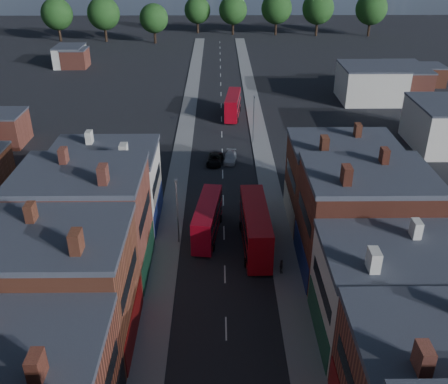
{
  "coord_description": "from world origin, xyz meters",
  "views": [
    {
      "loc": [
        -0.58,
        -17.96,
        31.93
      ],
      "look_at": [
        0.0,
        31.75,
        5.62
      ],
      "focal_mm": 40.0,
      "sensor_mm": 36.0,
      "label": 1
    }
  ],
  "objects_px": {
    "car_3": "(230,158)",
    "bus_2": "(233,105)",
    "bus_0": "(207,218)",
    "ped_3": "(281,266)",
    "bus_1": "(255,227)",
    "car_2": "(215,159)"
  },
  "relations": [
    {
      "from": "car_3",
      "to": "bus_2",
      "type": "bearing_deg",
      "value": 94.17
    },
    {
      "from": "bus_0",
      "to": "bus_2",
      "type": "xyz_separation_m",
      "value": [
        4.08,
        41.8,
        0.08
      ]
    },
    {
      "from": "ped_3",
      "to": "car_3",
      "type": "bearing_deg",
      "value": 6.82
    },
    {
      "from": "bus_0",
      "to": "bus_1",
      "type": "xyz_separation_m",
      "value": [
        5.37,
        -2.58,
        0.41
      ]
    },
    {
      "from": "bus_2",
      "to": "car_2",
      "type": "xyz_separation_m",
      "value": [
        -3.36,
        -21.56,
        -1.69
      ]
    },
    {
      "from": "bus_0",
      "to": "car_3",
      "type": "xyz_separation_m",
      "value": [
        3.12,
        20.98,
        -1.65
      ]
    },
    {
      "from": "bus_0",
      "to": "ped_3",
      "type": "height_order",
      "value": "bus_0"
    },
    {
      "from": "car_2",
      "to": "car_3",
      "type": "bearing_deg",
      "value": 23.98
    },
    {
      "from": "bus_1",
      "to": "car_3",
      "type": "xyz_separation_m",
      "value": [
        -2.25,
        23.56,
        -2.06
      ]
    },
    {
      "from": "car_2",
      "to": "car_3",
      "type": "distance_m",
      "value": 2.51
    },
    {
      "from": "bus_0",
      "to": "ped_3",
      "type": "relative_size",
      "value": 6.21
    },
    {
      "from": "car_3",
      "to": "ped_3",
      "type": "distance_m",
      "value": 28.86
    },
    {
      "from": "bus_0",
      "to": "car_2",
      "type": "height_order",
      "value": "bus_0"
    },
    {
      "from": "bus_0",
      "to": "bus_2",
      "type": "relative_size",
      "value": 0.97
    },
    {
      "from": "bus_2",
      "to": "bus_0",
      "type": "bearing_deg",
      "value": -89.46
    },
    {
      "from": "bus_2",
      "to": "car_2",
      "type": "distance_m",
      "value": 21.89
    },
    {
      "from": "bus_0",
      "to": "bus_1",
      "type": "bearing_deg",
      "value": -18.22
    },
    {
      "from": "car_2",
      "to": "ped_3",
      "type": "distance_m",
      "value": 28.63
    },
    {
      "from": "bus_2",
      "to": "car_2",
      "type": "bearing_deg",
      "value": -92.74
    },
    {
      "from": "bus_1",
      "to": "car_2",
      "type": "relative_size",
      "value": 2.42
    },
    {
      "from": "bus_1",
      "to": "car_3",
      "type": "bearing_deg",
      "value": 93.77
    },
    {
      "from": "bus_1",
      "to": "car_3",
      "type": "relative_size",
      "value": 2.65
    }
  ]
}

